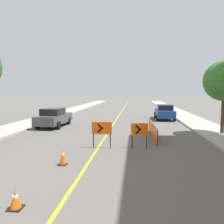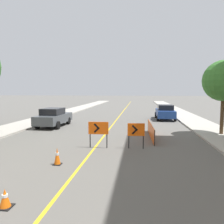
% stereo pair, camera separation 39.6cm
% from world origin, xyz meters
% --- Properties ---
extents(lane_stripe, '(0.12, 73.90, 0.01)m').
position_xyz_m(lane_stripe, '(0.00, 36.95, 0.00)').
color(lane_stripe, gold).
rests_on(lane_stripe, ground_plane).
extents(sidewalk_left, '(2.88, 73.90, 0.14)m').
position_xyz_m(sidewalk_left, '(-7.80, 36.95, 0.07)').
color(sidewalk_left, '#ADA89E').
rests_on(sidewalk_left, ground_plane).
extents(sidewalk_right, '(2.88, 73.90, 0.14)m').
position_xyz_m(sidewalk_right, '(7.80, 36.95, 0.07)').
color(sidewalk_right, '#ADA89E').
rests_on(sidewalk_right, ground_plane).
extents(traffic_cone_fourth, '(0.36, 0.36, 0.51)m').
position_xyz_m(traffic_cone_fourth, '(-1.11, 15.45, 0.25)').
color(traffic_cone_fourth, black).
rests_on(traffic_cone_fourth, ground_plane).
extents(traffic_cone_fifth, '(0.33, 0.33, 0.71)m').
position_xyz_m(traffic_cone_fifth, '(-1.00, 18.86, 0.35)').
color(traffic_cone_fifth, black).
rests_on(traffic_cone_fifth, ground_plane).
extents(arrow_barricade_primary, '(1.08, 0.10, 1.41)m').
position_xyz_m(arrow_barricade_primary, '(0.20, 21.71, 1.01)').
color(arrow_barricade_primary, '#EF560C').
rests_on(arrow_barricade_primary, ground_plane).
extents(arrow_barricade_secondary, '(0.90, 0.13, 1.36)m').
position_xyz_m(arrow_barricade_secondary, '(2.21, 21.79, 0.95)').
color(arrow_barricade_secondary, '#EF560C').
rests_on(arrow_barricade_secondary, ground_plane).
extents(safety_mesh_fence, '(0.22, 4.58, 0.91)m').
position_xyz_m(safety_mesh_fence, '(3.14, 24.69, 0.46)').
color(safety_mesh_fence, '#EF560C').
rests_on(safety_mesh_fence, ground_plane).
extents(parked_car_curb_near, '(1.96, 4.37, 1.59)m').
position_xyz_m(parked_car_curb_near, '(-4.93, 28.21, 0.80)').
color(parked_car_curb_near, '#474C51').
rests_on(parked_car_curb_near, ground_plane).
extents(parked_car_curb_mid, '(1.94, 4.33, 1.59)m').
position_xyz_m(parked_car_curb_mid, '(5.13, 34.09, 0.80)').
color(parked_car_curb_mid, navy).
rests_on(parked_car_curb_mid, ground_plane).
extents(street_tree_right_near, '(2.75, 2.75, 4.98)m').
position_xyz_m(street_tree_right_near, '(7.95, 25.87, 3.72)').
color(street_tree_right_near, '#4C3823').
rests_on(street_tree_right_near, sidewalk_right).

